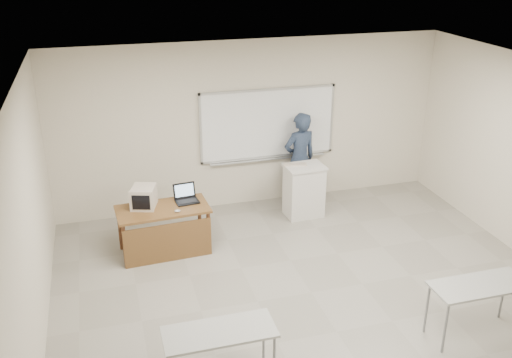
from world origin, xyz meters
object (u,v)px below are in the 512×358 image
object	(u,v)px
podium	(304,191)
laptop	(187,197)
mouse	(177,211)
crt_monitor	(144,197)
instructor_desk	(164,224)
whiteboard	(268,125)
presenter	(300,159)
keyboard	(295,164)

from	to	relation	value
podium	laptop	world-z (taller)	laptop
laptop	mouse	bearing A→B (deg)	-125.45
crt_monitor	mouse	bearing A→B (deg)	-18.13
crt_monitor	mouse	xyz separation A→B (m)	(0.45, -0.33, -0.14)
podium	crt_monitor	world-z (taller)	crt_monitor
instructor_desk	laptop	bearing A→B (deg)	30.47
instructor_desk	whiteboard	bearing A→B (deg)	31.77
mouse	presenter	distance (m)	2.75
mouse	instructor_desk	bearing A→B (deg)	168.35
presenter	crt_monitor	bearing A→B (deg)	7.69
instructor_desk	keyboard	xyz separation A→B (m)	(2.38, 0.79, 0.41)
keyboard	mouse	bearing A→B (deg)	-144.66
podium	crt_monitor	distance (m)	2.86
instructor_desk	keyboard	bearing A→B (deg)	14.98
whiteboard	mouse	size ratio (longest dim) A/B	27.42
mouse	laptop	bearing A→B (deg)	73.04
mouse	keyboard	xyz separation A→B (m)	(2.18, 0.88, 0.18)
crt_monitor	presenter	xyz separation A→B (m)	(2.87, 0.97, -0.04)
laptop	instructor_desk	bearing A→B (deg)	-152.34
podium	presenter	bearing A→B (deg)	76.93
podium	laptop	size ratio (longest dim) A/B	2.68
whiteboard	keyboard	xyz separation A→B (m)	(0.28, -0.69, -0.53)
whiteboard	laptop	size ratio (longest dim) A/B	7.09
presenter	keyboard	bearing A→B (deg)	49.30
whiteboard	laptop	world-z (taller)	whiteboard
laptop	keyboard	distance (m)	2.05
mouse	keyboard	bearing A→B (deg)	34.25
podium	laptop	bearing A→B (deg)	-171.35
whiteboard	podium	world-z (taller)	whiteboard
mouse	presenter	world-z (taller)	presenter
whiteboard	laptop	xyz separation A→B (m)	(-1.70, -1.21, -0.67)
podium	whiteboard	bearing A→B (deg)	116.27
instructor_desk	podium	size ratio (longest dim) A/B	1.49
whiteboard	instructor_desk	size ratio (longest dim) A/B	1.77
mouse	presenter	xyz separation A→B (m)	(2.42, 1.30, 0.10)
mouse	podium	bearing A→B (deg)	31.22
whiteboard	crt_monitor	size ratio (longest dim) A/B	6.13
whiteboard	laptop	bearing A→B (deg)	-144.54
instructor_desk	podium	world-z (taller)	podium
crt_monitor	presenter	distance (m)	3.03
mouse	presenter	size ratio (longest dim) A/B	0.05
podium	crt_monitor	xyz separation A→B (m)	(-2.78, -0.47, 0.44)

